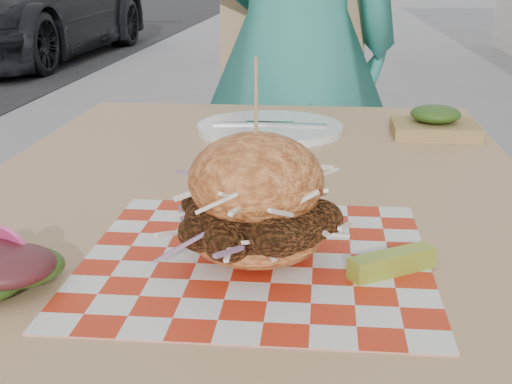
# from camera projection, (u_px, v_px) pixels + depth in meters

# --- Properties ---
(diner) EXTENTS (0.69, 0.53, 1.68)m
(diner) POSITION_uv_depth(u_px,v_px,m) (295.00, 44.00, 1.92)
(diner) COLOR teal
(diner) RESTS_ON ground
(car_dark) EXTENTS (2.00, 4.48, 1.28)m
(car_dark) POSITION_uv_depth(u_px,v_px,m) (26.00, 1.00, 8.08)
(car_dark) COLOR black
(car_dark) RESTS_ON ground
(patio_table) EXTENTS (0.80, 1.20, 0.75)m
(patio_table) POSITION_uv_depth(u_px,v_px,m) (251.00, 239.00, 1.02)
(patio_table) COLOR tan
(patio_table) RESTS_ON ground
(patio_chair) EXTENTS (0.47, 0.48, 0.95)m
(patio_chair) POSITION_uv_depth(u_px,v_px,m) (293.00, 142.00, 2.06)
(patio_chair) COLOR tan
(patio_chair) RESTS_ON ground
(paper_liner) EXTENTS (0.36, 0.36, 0.00)m
(paper_liner) POSITION_uv_depth(u_px,v_px,m) (256.00, 259.00, 0.75)
(paper_liner) COLOR red
(paper_liner) RESTS_ON patio_table
(sandwich) EXTENTS (0.18, 0.18, 0.21)m
(sandwich) POSITION_uv_depth(u_px,v_px,m) (256.00, 206.00, 0.73)
(sandwich) COLOR orange
(sandwich) RESTS_ON paper_liner
(pickle_spear) EXTENTS (0.09, 0.07, 0.02)m
(pickle_spear) POSITION_uv_depth(u_px,v_px,m) (392.00, 263.00, 0.71)
(pickle_spear) COLOR #A2AA31
(pickle_spear) RESTS_ON paper_liner
(place_setting) EXTENTS (0.27, 0.27, 0.02)m
(place_setting) POSITION_uv_depth(u_px,v_px,m) (270.00, 128.00, 1.32)
(place_setting) COLOR white
(place_setting) RESTS_ON patio_table
(kraft_tray) EXTENTS (0.15, 0.12, 0.06)m
(kraft_tray) POSITION_uv_depth(u_px,v_px,m) (435.00, 124.00, 1.28)
(kraft_tray) COLOR olive
(kraft_tray) RESTS_ON patio_table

